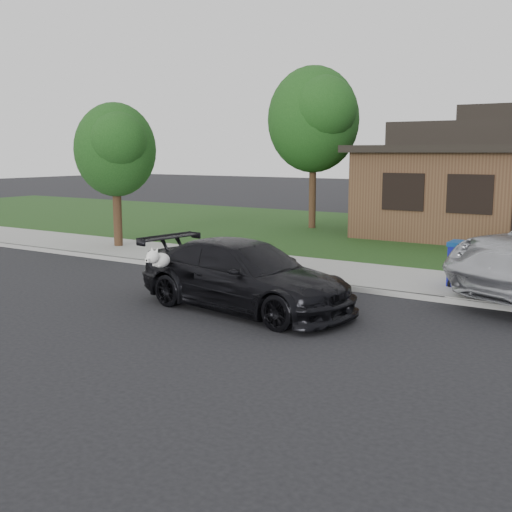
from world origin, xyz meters
The scene contains 8 objects.
ground centered at (0.00, 0.00, 0.00)m, with size 120.00×120.00×0.00m, color black.
sidewalk centered at (0.00, 5.00, 0.06)m, with size 60.00×3.00×0.12m, color gray.
curb centered at (0.00, 3.50, 0.06)m, with size 60.00×0.12×0.12m, color gray.
lawn centered at (0.00, 13.00, 0.07)m, with size 60.00×13.00×0.13m, color #193814.
sedan centered at (0.52, 0.71, 0.70)m, with size 5.00×2.54×1.39m.
recycling_bin centered at (3.71, 4.90, 0.64)m, with size 0.62×0.66×1.02m.
tree_0 centered at (-4.34, 12.88, 4.48)m, with size 3.78×3.60×6.34m.
tree_2 centered at (-7.38, 5.11, 3.27)m, with size 2.73×2.60×4.59m.
Camera 1 is at (7.60, -9.77, 3.16)m, focal length 45.00 mm.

